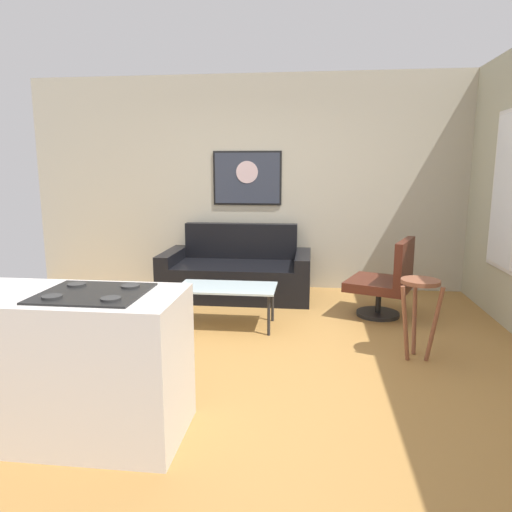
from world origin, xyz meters
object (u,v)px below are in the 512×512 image
object	(u,v)px
coffee_table	(227,290)
bar_stool	(419,298)
couch	(237,274)
wall_painting	(247,178)
armchair	(387,281)

from	to	relation	value
coffee_table	bar_stool	distance (m)	1.87
couch	wall_painting	size ratio (longest dim) A/B	2.02
couch	bar_stool	bearing A→B (deg)	-44.90
bar_stool	wall_painting	size ratio (longest dim) A/B	0.76
armchair	wall_painting	world-z (taller)	wall_painting
couch	armchair	world-z (taller)	couch
armchair	bar_stool	xyz separation A→B (m)	(0.09, -1.15, 0.13)
armchair	couch	bearing A→B (deg)	158.64
couch	wall_painting	world-z (taller)	wall_painting
armchair	wall_painting	bearing A→B (deg)	144.85
coffee_table	armchair	world-z (taller)	armchair
coffee_table	armchair	size ratio (longest dim) A/B	1.16
coffee_table	bar_stool	bearing A→B (deg)	-19.86
couch	bar_stool	xyz separation A→B (m)	(1.83, -1.83, 0.25)
bar_stool	wall_painting	world-z (taller)	wall_painting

